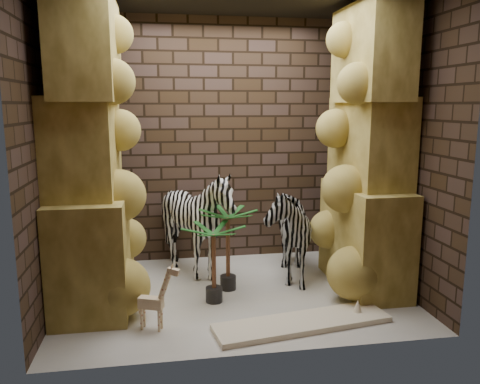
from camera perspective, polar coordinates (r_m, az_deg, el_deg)
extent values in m
plane|color=silver|center=(5.09, -0.65, -12.07)|extent=(3.50, 3.50, 0.00)
plane|color=#322214|center=(5.96, -2.55, 6.09)|extent=(3.50, 0.00, 3.50)
plane|color=#322214|center=(3.51, 2.46, 3.05)|extent=(3.50, 0.00, 3.50)
plane|color=#322214|center=(4.78, -21.94, 4.28)|extent=(0.00, 3.00, 3.00)
plane|color=#322214|center=(5.29, 18.48, 5.02)|extent=(0.00, 3.00, 3.00)
imported|color=white|center=(5.40, 5.38, -3.60)|extent=(0.72, 1.16, 1.29)
imported|color=white|center=(5.42, -5.19, -4.34)|extent=(1.31, 1.48, 1.14)
cube|color=#FFEECB|center=(4.44, 7.51, -15.33)|extent=(1.66, 0.64, 0.05)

